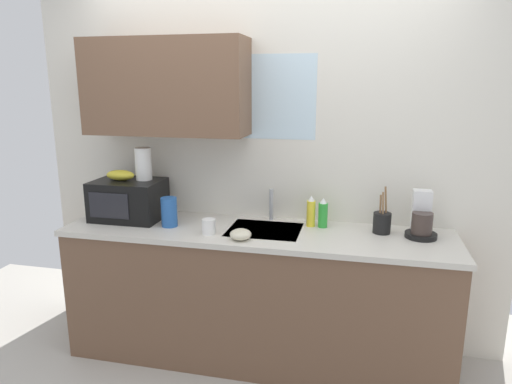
# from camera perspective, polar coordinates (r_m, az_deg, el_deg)

# --- Properties ---
(kitchen_wall_assembly) EXTENTS (3.26, 0.42, 2.50)m
(kitchen_wall_assembly) POSITION_cam_1_polar(r_m,az_deg,el_deg) (3.16, -1.09, 5.20)
(kitchen_wall_assembly) COLOR silver
(kitchen_wall_assembly) RESTS_ON ground
(counter_unit) EXTENTS (2.49, 0.63, 0.90)m
(counter_unit) POSITION_cam_1_polar(r_m,az_deg,el_deg) (3.11, 0.02, -12.49)
(counter_unit) COLOR brown
(counter_unit) RESTS_ON ground
(sink_faucet) EXTENTS (0.03, 0.03, 0.22)m
(sink_faucet) POSITION_cam_1_polar(r_m,az_deg,el_deg) (3.13, 1.91, -1.57)
(sink_faucet) COLOR #B2B5BA
(sink_faucet) RESTS_ON counter_unit
(microwave) EXTENTS (0.46, 0.35, 0.27)m
(microwave) POSITION_cam_1_polar(r_m,az_deg,el_deg) (3.27, -15.57, -0.93)
(microwave) COLOR black
(microwave) RESTS_ON counter_unit
(banana_bunch) EXTENTS (0.20, 0.11, 0.07)m
(banana_bunch) POSITION_cam_1_polar(r_m,az_deg,el_deg) (3.26, -16.52, 2.03)
(banana_bunch) COLOR gold
(banana_bunch) RESTS_ON microwave
(paper_towel_roll) EXTENTS (0.11, 0.11, 0.22)m
(paper_towel_roll) POSITION_cam_1_polar(r_m,az_deg,el_deg) (3.22, -13.84, 3.42)
(paper_towel_roll) COLOR white
(paper_towel_roll) RESTS_ON microwave
(coffee_maker) EXTENTS (0.19, 0.21, 0.28)m
(coffee_maker) POSITION_cam_1_polar(r_m,az_deg,el_deg) (2.97, 19.88, -3.27)
(coffee_maker) COLOR black
(coffee_maker) RESTS_ON counter_unit
(dish_soap_bottle_yellow) EXTENTS (0.06, 0.06, 0.21)m
(dish_soap_bottle_yellow) POSITION_cam_1_polar(r_m,az_deg,el_deg) (3.02, 6.85, -2.48)
(dish_soap_bottle_yellow) COLOR yellow
(dish_soap_bottle_yellow) RESTS_ON counter_unit
(dish_soap_bottle_green) EXTENTS (0.06, 0.06, 0.20)m
(dish_soap_bottle_green) POSITION_cam_1_polar(r_m,az_deg,el_deg) (3.01, 8.33, -2.68)
(dish_soap_bottle_green) COLOR green
(dish_soap_bottle_green) RESTS_ON counter_unit
(cereal_canister) EXTENTS (0.10, 0.10, 0.19)m
(cereal_canister) POSITION_cam_1_polar(r_m,az_deg,el_deg) (3.04, -10.75, -2.46)
(cereal_canister) COLOR #2659A5
(cereal_canister) RESTS_ON counter_unit
(mug_white) EXTENTS (0.08, 0.08, 0.09)m
(mug_white) POSITION_cam_1_polar(r_m,az_deg,el_deg) (2.87, -5.88, -4.29)
(mug_white) COLOR white
(mug_white) RESTS_ON counter_unit
(utensil_crock) EXTENTS (0.11, 0.11, 0.30)m
(utensil_crock) POSITION_cam_1_polar(r_m,az_deg,el_deg) (2.97, 15.40, -3.63)
(utensil_crock) COLOR black
(utensil_crock) RESTS_ON counter_unit
(small_bowl) EXTENTS (0.13, 0.13, 0.06)m
(small_bowl) POSITION_cam_1_polar(r_m,az_deg,el_deg) (2.76, -1.92, -5.29)
(small_bowl) COLOR beige
(small_bowl) RESTS_ON counter_unit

